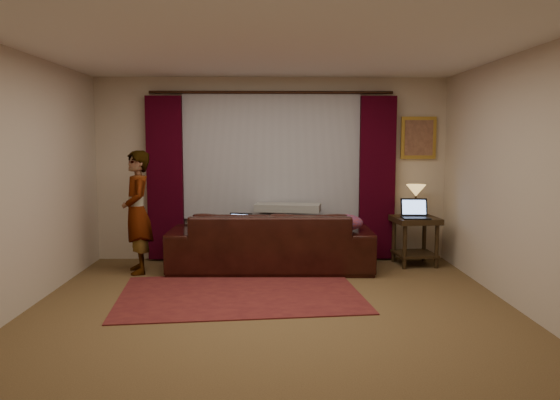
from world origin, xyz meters
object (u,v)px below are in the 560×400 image
object	(u,v)px
laptop_sofa	(238,223)
end_table	(415,241)
person	(137,212)
sofa	(271,229)
laptop_table	(416,209)
tiffany_lamp	(416,200)

from	to	relation	value
laptop_sofa	end_table	size ratio (longest dim) A/B	0.50
person	sofa	bearing A→B (deg)	75.66
laptop_table	person	distance (m)	3.68
laptop_sofa	tiffany_lamp	distance (m)	2.51
end_table	person	xyz separation A→B (m)	(-3.71, -0.37, 0.46)
sofa	person	size ratio (longest dim) A/B	1.68
end_table	tiffany_lamp	bearing A→B (deg)	75.75
laptop_sofa	laptop_table	bearing A→B (deg)	18.71
laptop_sofa	person	bearing A→B (deg)	-166.88
sofa	person	world-z (taller)	person
laptop_sofa	laptop_table	xyz separation A→B (m)	(2.37, 0.23, 0.15)
end_table	tiffany_lamp	world-z (taller)	tiffany_lamp
laptop_sofa	laptop_table	size ratio (longest dim) A/B	0.85
sofa	person	distance (m)	1.75
laptop_sofa	person	size ratio (longest dim) A/B	0.21
laptop_sofa	person	xyz separation A→B (m)	(-1.30, -0.00, 0.15)
tiffany_lamp	person	bearing A→B (deg)	-172.01
end_table	laptop_table	xyz separation A→B (m)	(-0.03, -0.14, 0.47)
laptop_sofa	end_table	bearing A→B (deg)	21.92
laptop_sofa	person	world-z (taller)	person
laptop_sofa	sofa	bearing A→B (deg)	35.10
end_table	person	distance (m)	3.75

